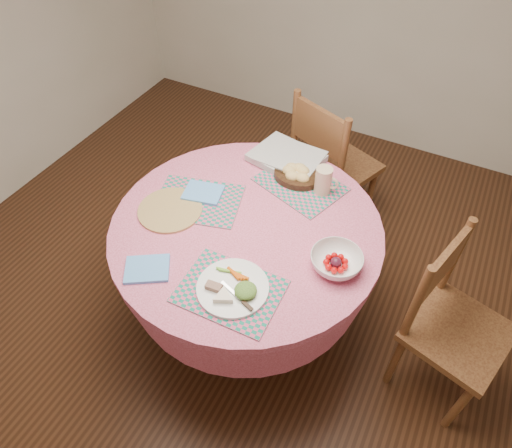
# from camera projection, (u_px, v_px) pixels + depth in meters

# --- Properties ---
(ground) EXTENTS (4.00, 4.00, 0.00)m
(ground) POSITION_uv_depth(u_px,v_px,m) (248.00, 315.00, 2.61)
(ground) COLOR #331C0F
(ground) RESTS_ON ground
(room_envelope) EXTENTS (4.01, 4.01, 2.71)m
(room_envelope) POSITION_uv_depth(u_px,v_px,m) (241.00, 3.00, 1.36)
(room_envelope) COLOR silver
(room_envelope) RESTS_ON ground
(dining_table) EXTENTS (1.24, 1.24, 0.75)m
(dining_table) POSITION_uv_depth(u_px,v_px,m) (247.00, 252.00, 2.20)
(dining_table) COLOR pink
(dining_table) RESTS_ON ground
(chair_right) EXTENTS (0.50, 0.51, 0.91)m
(chair_right) POSITION_uv_depth(u_px,v_px,m) (450.00, 322.00, 2.03)
(chair_right) COLOR brown
(chair_right) RESTS_ON ground
(chair_back) EXTENTS (0.57, 0.56, 0.96)m
(chair_back) POSITION_uv_depth(u_px,v_px,m) (330.00, 163.00, 2.76)
(chair_back) COLOR brown
(chair_back) RESTS_ON ground
(placemat_front) EXTENTS (0.41, 0.31, 0.01)m
(placemat_front) POSITION_uv_depth(u_px,v_px,m) (230.00, 291.00, 1.81)
(placemat_front) COLOR #167C64
(placemat_front) RESTS_ON dining_table
(placemat_left) EXTENTS (0.47, 0.40, 0.01)m
(placemat_left) POSITION_uv_depth(u_px,v_px,m) (198.00, 201.00, 2.17)
(placemat_left) COLOR #167C64
(placemat_left) RESTS_ON dining_table
(placemat_back) EXTENTS (0.47, 0.41, 0.01)m
(placemat_back) POSITION_uv_depth(u_px,v_px,m) (300.00, 184.00, 2.25)
(placemat_back) COLOR #167C64
(placemat_back) RESTS_ON dining_table
(wicker_trivet) EXTENTS (0.30, 0.30, 0.01)m
(wicker_trivet) POSITION_uv_depth(u_px,v_px,m) (170.00, 210.00, 2.12)
(wicker_trivet) COLOR #A37E46
(wicker_trivet) RESTS_ON dining_table
(napkin_near) EXTENTS (0.23, 0.21, 0.01)m
(napkin_near) POSITION_uv_depth(u_px,v_px,m) (147.00, 269.00, 1.88)
(napkin_near) COLOR #5DA2F0
(napkin_near) RESTS_ON dining_table
(napkin_far) EXTENTS (0.21, 0.18, 0.01)m
(napkin_far) POSITION_uv_depth(u_px,v_px,m) (203.00, 193.00, 2.19)
(napkin_far) COLOR #5DA2F0
(napkin_far) RESTS_ON placemat_left
(dinner_plate) EXTENTS (0.29, 0.29, 0.05)m
(dinner_plate) POSITION_uv_depth(u_px,v_px,m) (233.00, 288.00, 1.80)
(dinner_plate) COLOR white
(dinner_plate) RESTS_ON placemat_front
(bread_bowl) EXTENTS (0.23, 0.23, 0.08)m
(bread_bowl) POSITION_uv_depth(u_px,v_px,m) (296.00, 174.00, 2.25)
(bread_bowl) COLOR black
(bread_bowl) RESTS_ON placemat_back
(latte_mug) EXTENTS (0.12, 0.08, 0.14)m
(latte_mug) POSITION_uv_depth(u_px,v_px,m) (324.00, 180.00, 2.16)
(latte_mug) COLOR beige
(latte_mug) RESTS_ON placemat_back
(fruit_bowl) EXTENTS (0.28, 0.28, 0.07)m
(fruit_bowl) POSITION_uv_depth(u_px,v_px,m) (336.00, 261.00, 1.87)
(fruit_bowl) COLOR white
(fruit_bowl) RESTS_ON dining_table
(newspaper_stack) EXTENTS (0.39, 0.33, 0.04)m
(newspaper_stack) POSITION_uv_depth(u_px,v_px,m) (287.00, 157.00, 2.36)
(newspaper_stack) COLOR silver
(newspaper_stack) RESTS_ON dining_table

